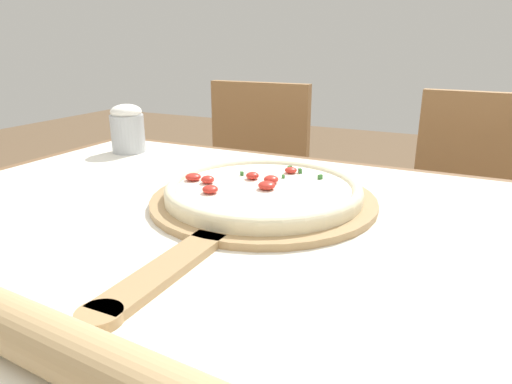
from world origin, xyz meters
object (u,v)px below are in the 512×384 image
(rolling_pin, at_px, (83,359))
(flour_cup, at_px, (127,128))
(pizza_peel, at_px, (258,204))
(chair_left, at_px, (249,191))
(chair_right, at_px, (470,224))
(pizza, at_px, (263,190))

(rolling_pin, xyz_separation_m, flour_cup, (-0.53, 0.67, 0.04))
(pizza_peel, distance_m, flour_cup, 0.53)
(pizza_peel, distance_m, chair_left, 0.88)
(chair_right, bearing_deg, pizza_peel, -111.49)
(chair_left, distance_m, chair_right, 0.74)
(chair_right, relative_size, flour_cup, 7.46)
(pizza_peel, height_order, flour_cup, flour_cup)
(chair_right, bearing_deg, chair_left, -176.73)
(chair_right, bearing_deg, rolling_pin, -100.36)
(pizza_peel, bearing_deg, chair_right, 65.23)
(flour_cup, bearing_deg, pizza_peel, -25.55)
(pizza, relative_size, chair_right, 0.38)
(pizza, bearing_deg, chair_right, 64.51)
(pizza_peel, bearing_deg, pizza, 91.52)
(chair_right, height_order, flour_cup, chair_right)
(chair_left, xyz_separation_m, flour_cup, (-0.08, -0.52, 0.31))
(rolling_pin, distance_m, chair_right, 1.26)
(flour_cup, bearing_deg, pizza, -23.30)
(pizza, relative_size, rolling_pin, 0.77)
(rolling_pin, height_order, chair_right, chair_right)
(pizza, bearing_deg, flour_cup, 156.70)
(rolling_pin, bearing_deg, chair_left, 110.65)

